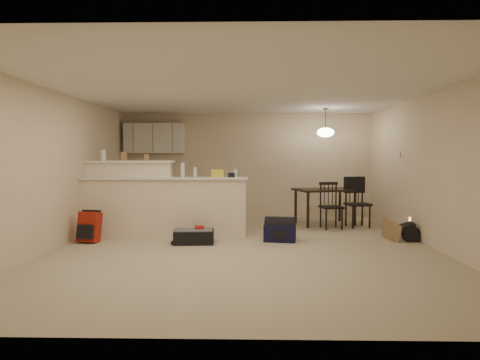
{
  "coord_description": "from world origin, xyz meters",
  "views": [
    {
      "loc": [
        0.07,
        -6.84,
        1.46
      ],
      "look_at": [
        -0.1,
        0.7,
        1.05
      ],
      "focal_mm": 32.0,
      "sensor_mm": 36.0,
      "label": 1
    }
  ],
  "objects_px": {
    "dining_chair_near": "(331,206)",
    "black_daypack": "(409,232)",
    "pendant_lamp": "(326,132)",
    "dining_chair_far": "(358,203)",
    "red_backpack": "(89,227)",
    "navy_duffel": "(280,233)",
    "suitcase": "(194,237)",
    "dining_table": "(325,193)"
  },
  "relations": [
    {
      "from": "pendant_lamp",
      "to": "red_backpack",
      "type": "bearing_deg",
      "value": -155.25
    },
    {
      "from": "dining_table",
      "to": "suitcase",
      "type": "relative_size",
      "value": 2.15
    },
    {
      "from": "dining_table",
      "to": "navy_duffel",
      "type": "relative_size",
      "value": 2.64
    },
    {
      "from": "dining_chair_far",
      "to": "red_backpack",
      "type": "bearing_deg",
      "value": -172.68
    },
    {
      "from": "dining_chair_near",
      "to": "red_backpack",
      "type": "height_order",
      "value": "dining_chair_near"
    },
    {
      "from": "pendant_lamp",
      "to": "black_daypack",
      "type": "distance_m",
      "value": 2.79
    },
    {
      "from": "navy_duffel",
      "to": "black_daypack",
      "type": "bearing_deg",
      "value": 12.75
    },
    {
      "from": "navy_duffel",
      "to": "black_daypack",
      "type": "xyz_separation_m",
      "value": [
        2.26,
        0.13,
        0.0
      ]
    },
    {
      "from": "dining_chair_far",
      "to": "suitcase",
      "type": "xyz_separation_m",
      "value": [
        -3.17,
        -1.7,
        -0.4
      ]
    },
    {
      "from": "red_backpack",
      "to": "navy_duffel",
      "type": "bearing_deg",
      "value": 11.19
    },
    {
      "from": "pendant_lamp",
      "to": "dining_chair_far",
      "type": "relative_size",
      "value": 0.61
    },
    {
      "from": "dining_chair_far",
      "to": "suitcase",
      "type": "distance_m",
      "value": 3.62
    },
    {
      "from": "dining_table",
      "to": "dining_chair_near",
      "type": "xyz_separation_m",
      "value": [
        0.03,
        -0.56,
        -0.21
      ]
    },
    {
      "from": "dining_chair_far",
      "to": "suitcase",
      "type": "height_order",
      "value": "dining_chair_far"
    },
    {
      "from": "red_backpack",
      "to": "navy_duffel",
      "type": "distance_m",
      "value": 3.27
    },
    {
      "from": "pendant_lamp",
      "to": "dining_chair_near",
      "type": "bearing_deg",
      "value": -86.55
    },
    {
      "from": "dining_chair_near",
      "to": "dining_chair_far",
      "type": "distance_m",
      "value": 0.61
    },
    {
      "from": "navy_duffel",
      "to": "dining_chair_near",
      "type": "bearing_deg",
      "value": 58.72
    },
    {
      "from": "dining_table",
      "to": "navy_duffel",
      "type": "distance_m",
      "value": 2.24
    },
    {
      "from": "suitcase",
      "to": "red_backpack",
      "type": "height_order",
      "value": "red_backpack"
    },
    {
      "from": "suitcase",
      "to": "red_backpack",
      "type": "bearing_deg",
      "value": 174.36
    },
    {
      "from": "red_backpack",
      "to": "dining_chair_far",
      "type": "bearing_deg",
      "value": 27.03
    },
    {
      "from": "pendant_lamp",
      "to": "dining_chair_near",
      "type": "relative_size",
      "value": 0.66
    },
    {
      "from": "dining_chair_near",
      "to": "dining_chair_far",
      "type": "height_order",
      "value": "dining_chair_far"
    },
    {
      "from": "dining_table",
      "to": "navy_duffel",
      "type": "height_order",
      "value": "dining_table"
    },
    {
      "from": "red_backpack",
      "to": "navy_duffel",
      "type": "relative_size",
      "value": 0.96
    },
    {
      "from": "dining_table",
      "to": "pendant_lamp",
      "type": "xyz_separation_m",
      "value": [
        0.0,
        0.0,
        1.31
      ]
    },
    {
      "from": "suitcase",
      "to": "navy_duffel",
      "type": "height_order",
      "value": "navy_duffel"
    },
    {
      "from": "navy_duffel",
      "to": "dining_table",
      "type": "bearing_deg",
      "value": 69.15
    },
    {
      "from": "dining_table",
      "to": "red_backpack",
      "type": "bearing_deg",
      "value": -171.42
    },
    {
      "from": "navy_duffel",
      "to": "black_daypack",
      "type": "relative_size",
      "value": 1.62
    },
    {
      "from": "dining_chair_far",
      "to": "suitcase",
      "type": "relative_size",
      "value": 1.55
    },
    {
      "from": "pendant_lamp",
      "to": "dining_chair_near",
      "type": "xyz_separation_m",
      "value": [
        0.03,
        -0.56,
        -1.52
      ]
    },
    {
      "from": "suitcase",
      "to": "black_daypack",
      "type": "bearing_deg",
      "value": 1.32
    },
    {
      "from": "dining_chair_near",
      "to": "navy_duffel",
      "type": "distance_m",
      "value": 1.76
    },
    {
      "from": "black_daypack",
      "to": "dining_table",
      "type": "bearing_deg",
      "value": 42.21
    },
    {
      "from": "red_backpack",
      "to": "black_daypack",
      "type": "distance_m",
      "value": 5.53
    },
    {
      "from": "pendant_lamp",
      "to": "dining_chair_far",
      "type": "height_order",
      "value": "pendant_lamp"
    },
    {
      "from": "dining_chair_near",
      "to": "black_daypack",
      "type": "height_order",
      "value": "dining_chair_near"
    },
    {
      "from": "dining_chair_near",
      "to": "black_daypack",
      "type": "relative_size",
      "value": 2.84
    },
    {
      "from": "dining_chair_far",
      "to": "red_backpack",
      "type": "distance_m",
      "value": 5.25
    },
    {
      "from": "dining_chair_near",
      "to": "black_daypack",
      "type": "distance_m",
      "value": 1.66
    }
  ]
}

